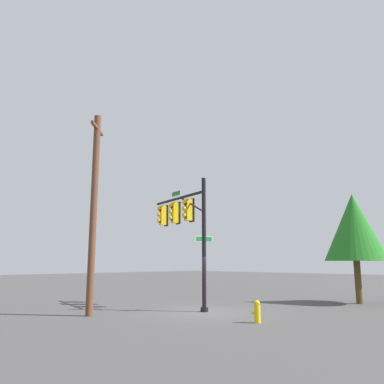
{
  "coord_description": "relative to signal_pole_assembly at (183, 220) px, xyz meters",
  "views": [
    {
      "loc": [
        -12.74,
        13.5,
        2.26
      ],
      "look_at": [
        0.97,
        -0.17,
        5.75
      ],
      "focal_mm": 36.38,
      "sensor_mm": 36.0,
      "label": 1
    }
  ],
  "objects": [
    {
      "name": "ground_plane",
      "position": [
        -1.92,
        0.43,
        -4.4
      ],
      "size": [
        120.0,
        120.0,
        0.0
      ],
      "primitive_type": "plane",
      "color": "#484646"
    },
    {
      "name": "signal_pole_assembly",
      "position": [
        0.0,
        0.0,
        0.0
      ],
      "size": [
        5.02,
        1.71,
        6.29
      ],
      "color": "black",
      "rests_on": "ground_plane"
    },
    {
      "name": "utility_pole",
      "position": [
        0.54,
        4.95,
        0.17
      ],
      "size": [
        1.34,
        1.38,
        8.91
      ],
      "color": "brown",
      "rests_on": "ground_plane"
    },
    {
      "name": "fire_hydrant",
      "position": [
        -5.62,
        1.44,
        -3.99
      ],
      "size": [
        0.33,
        0.24,
        0.83
      ],
      "color": "yellow",
      "rests_on": "ground_plane"
    },
    {
      "name": "tree_near",
      "position": [
        -5.55,
        -8.15,
        -0.2
      ],
      "size": [
        3.41,
        3.41,
        6.12
      ],
      "color": "brown",
      "rests_on": "ground_plane"
    }
  ]
}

